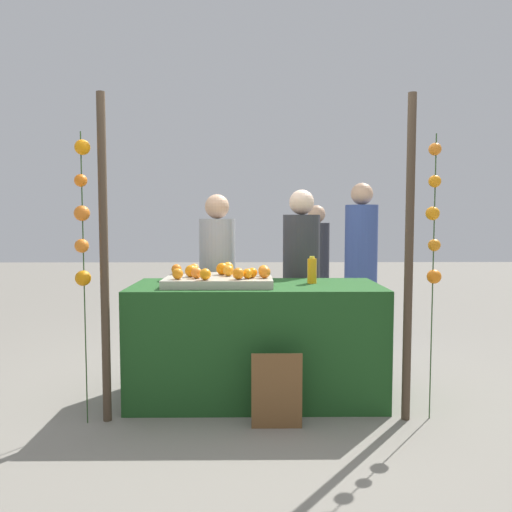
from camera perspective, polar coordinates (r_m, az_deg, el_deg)
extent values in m
plane|color=gray|center=(3.96, 0.02, -15.57)|extent=(24.00, 24.00, 0.00)
cube|color=#1E4C1E|center=(3.84, 0.02, -9.55)|extent=(1.83, 0.80, 0.86)
cube|color=#B2AD99|center=(3.76, -4.17, -2.75)|extent=(0.78, 0.60, 0.06)
sphere|color=orange|center=(3.66, -0.42, -1.90)|extent=(0.07, 0.07, 0.07)
sphere|color=orange|center=(3.60, -0.96, -1.99)|extent=(0.07, 0.07, 0.07)
sphere|color=orange|center=(3.84, -6.97, -1.62)|extent=(0.08, 0.08, 0.08)
sphere|color=orange|center=(4.01, -6.97, -1.38)|extent=(0.08, 0.08, 0.08)
sphere|color=orange|center=(3.64, -6.70, -1.91)|extent=(0.08, 0.08, 0.08)
sphere|color=orange|center=(3.60, -8.81, -2.00)|extent=(0.08, 0.08, 0.08)
sphere|color=orange|center=(3.55, -2.01, -2.00)|extent=(0.08, 0.08, 0.08)
sphere|color=orange|center=(3.93, -8.95, -1.49)|extent=(0.08, 0.08, 0.08)
sphere|color=orange|center=(3.53, -5.74, -2.06)|extent=(0.08, 0.08, 0.08)
sphere|color=orange|center=(3.73, -7.35, -1.68)|extent=(0.09, 0.09, 0.09)
sphere|color=orange|center=(3.77, 0.88, -1.64)|extent=(0.08, 0.08, 0.08)
sphere|color=orange|center=(3.97, -3.19, -1.31)|extent=(0.09, 0.09, 0.09)
sphere|color=orange|center=(3.63, 0.97, -1.84)|extent=(0.09, 0.09, 0.09)
sphere|color=orange|center=(3.86, -3.84, -1.44)|extent=(0.09, 0.09, 0.09)
sphere|color=orange|center=(3.77, -3.13, -1.66)|extent=(0.08, 0.08, 0.08)
cylinder|color=orange|center=(3.83, 6.32, -1.69)|extent=(0.07, 0.07, 0.19)
cylinder|color=yellow|center=(3.82, 6.34, -0.16)|extent=(0.04, 0.04, 0.02)
cube|color=brown|center=(3.35, 2.36, -15.06)|extent=(0.33, 0.01, 0.50)
cube|color=black|center=(3.36, 2.35, -14.98)|extent=(0.30, 0.02, 0.47)
cylinder|color=#99999E|center=(4.43, -4.36, -4.52)|extent=(0.31, 0.31, 1.34)
sphere|color=tan|center=(4.38, -4.41, 5.58)|extent=(0.21, 0.21, 0.21)
cylinder|color=#333338|center=(4.43, 5.10, -4.30)|extent=(0.32, 0.32, 1.38)
sphere|color=beige|center=(4.38, 5.17, 6.05)|extent=(0.21, 0.21, 0.21)
cylinder|color=#384C8C|center=(5.53, 11.71, -2.09)|extent=(0.35, 0.35, 1.49)
sphere|color=tan|center=(5.50, 11.84, 6.86)|extent=(0.23, 0.23, 0.23)
cylinder|color=#333338|center=(5.92, 6.78, -2.57)|extent=(0.30, 0.30, 1.30)
sphere|color=tan|center=(5.88, 6.84, 4.71)|extent=(0.20, 0.20, 0.20)
cylinder|color=#473828|center=(3.44, -16.74, -0.41)|extent=(0.06, 0.06, 2.15)
cylinder|color=#473828|center=(3.46, 16.84, -0.38)|extent=(0.06, 0.06, 2.15)
cylinder|color=#2D4C23|center=(3.45, -18.80, -2.59)|extent=(0.01, 0.01, 1.89)
sphere|color=orange|center=(3.45, -18.97, 11.51)|extent=(0.10, 0.10, 0.10)
sphere|color=orange|center=(3.44, -19.14, 8.04)|extent=(0.08, 0.08, 0.08)
sphere|color=orange|center=(3.43, -19.02, 4.57)|extent=(0.10, 0.10, 0.10)
sphere|color=orange|center=(3.43, -19.03, 1.09)|extent=(0.09, 0.09, 0.09)
sphere|color=orange|center=(3.44, -18.90, -2.38)|extent=(0.10, 0.10, 0.10)
cylinder|color=#2D4C23|center=(3.54, 19.29, -2.43)|extent=(0.01, 0.01, 1.89)
sphere|color=orange|center=(3.55, 19.51, 11.28)|extent=(0.08, 0.08, 0.08)
sphere|color=orange|center=(3.52, 19.49, 7.94)|extent=(0.08, 0.08, 0.08)
sphere|color=orange|center=(3.52, 19.27, 4.55)|extent=(0.09, 0.09, 0.09)
sphere|color=orange|center=(3.52, 19.44, 1.16)|extent=(0.08, 0.08, 0.08)
sphere|color=orange|center=(3.54, 19.42, -2.20)|extent=(0.09, 0.09, 0.09)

